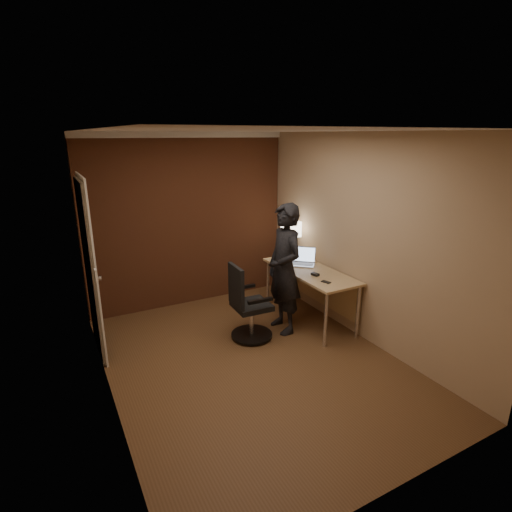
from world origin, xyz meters
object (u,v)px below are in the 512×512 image
(desk_lamp, at_px, (291,229))
(mouse, at_px, (315,274))
(phone, at_px, (326,282))
(laptop, at_px, (303,260))
(person, at_px, (284,269))
(office_chair, at_px, (247,307))
(desk, at_px, (314,278))

(desk_lamp, bearing_deg, mouse, -101.19)
(mouse, relative_size, phone, 0.87)
(laptop, bearing_deg, phone, -102.73)
(phone, distance_m, person, 0.54)
(laptop, relative_size, person, 0.25)
(office_chair, bearing_deg, desk_lamp, 32.93)
(desk, bearing_deg, person, -172.24)
(mouse, height_order, office_chair, office_chair)
(desk, xyz_separation_m, desk_lamp, (0.02, 0.63, 0.55))
(laptop, bearing_deg, office_chair, -162.47)
(desk, relative_size, person, 0.90)
(mouse, bearing_deg, office_chair, 160.54)
(office_chair, bearing_deg, person, -0.29)
(office_chair, height_order, person, person)
(desk, xyz_separation_m, mouse, (-0.14, -0.21, 0.14))
(desk, xyz_separation_m, person, (-0.52, -0.07, 0.23))
(person, bearing_deg, desk_lamp, 144.60)
(desk_lamp, bearing_deg, person, -127.91)
(office_chair, relative_size, person, 0.57)
(desk_lamp, xyz_separation_m, laptop, (-0.03, -0.37, -0.35))
(laptop, relative_size, office_chair, 0.44)
(laptop, xyz_separation_m, person, (-0.51, -0.33, 0.04))
(laptop, bearing_deg, person, -147.10)
(desk, height_order, person, person)
(desk_lamp, bearing_deg, desk, -91.95)
(person, bearing_deg, office_chair, -87.78)
(desk, distance_m, laptop, 0.32)
(office_chair, bearing_deg, phone, -24.77)
(person, bearing_deg, laptop, 125.42)
(desk_lamp, height_order, mouse, desk_lamp)
(mouse, distance_m, person, 0.41)
(desk, relative_size, desk_lamp, 2.80)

